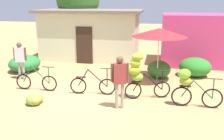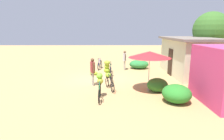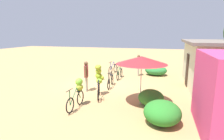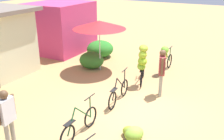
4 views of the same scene
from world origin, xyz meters
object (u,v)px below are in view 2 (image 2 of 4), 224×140
bicycle_leftmost (100,65)px  bicycle_near_pile (111,69)px  market_umbrella (150,54)px  building_low (188,56)px  bicycle_rightmost (100,84)px  tree_behind_building (211,30)px  person_bystander (93,69)px  bicycle_by_shop (108,72)px  banana_pile_on_ground (93,73)px  person_vendor (125,58)px  bicycle_center_loaded (110,76)px

bicycle_leftmost → bicycle_near_pile: size_ratio=0.95×
bicycle_near_pile → market_umbrella: bearing=24.7°
building_low → market_umbrella: (3.95, -3.78, 0.64)m
market_umbrella → bicycle_rightmost: size_ratio=1.42×
tree_behind_building → person_bystander: size_ratio=2.81×
market_umbrella → person_bystander: size_ratio=1.34×
bicycle_by_shop → person_bystander: person_bystander is taller
tree_behind_building → banana_pile_on_ground: tree_behind_building is taller
person_vendor → bicycle_by_shop: bearing=-14.9°
person_vendor → person_bystander: person_bystander is taller
market_umbrella → bicycle_by_shop: 2.61m
banana_pile_on_ground → person_vendor: bearing=126.0°
market_umbrella → bicycle_near_pile: market_umbrella is taller
tree_behind_building → bicycle_leftmost: (-0.82, -9.09, -3.03)m
bicycle_near_pile → banana_pile_on_ground: (0.56, -1.34, -0.19)m
building_low → bicycle_near_pile: size_ratio=3.55×
bicycle_by_shop → bicycle_rightmost: bearing=-13.0°
bicycle_near_pile → bicycle_by_shop: size_ratio=1.01×
building_low → person_vendor: 5.06m
bicycle_leftmost → bicycle_near_pile: (1.64, 0.96, -0.01)m
bicycle_near_pile → banana_pile_on_ground: bearing=-67.3°
bicycle_leftmost → bicycle_center_loaded: bicycle_center_loaded is taller
bicycle_leftmost → person_bystander: person_bystander is taller
tree_behind_building → banana_pile_on_ground: (1.38, -9.47, -3.23)m
bicycle_rightmost → person_bystander: bearing=-165.9°
market_umbrella → bicycle_near_pile: bearing=-155.3°
building_low → market_umbrella: building_low is taller
building_low → bicycle_rightmost: size_ratio=3.66×
bicycle_leftmost → tree_behind_building: bearing=84.9°
building_low → market_umbrella: size_ratio=2.58×
person_bystander → bicycle_near_pile: bearing=161.8°
market_umbrella → bicycle_center_loaded: market_umbrella is taller
bicycle_leftmost → bicycle_by_shop: bicycle_by_shop is taller
bicycle_rightmost → banana_pile_on_ground: 5.13m
bicycle_by_shop → banana_pile_on_ground: size_ratio=2.29×
bicycle_rightmost → person_bystander: 2.28m
tree_behind_building → bicycle_center_loaded: size_ratio=2.86×
bicycle_near_pile → person_bystander: size_ratio=0.97×
tree_behind_building → bicycle_near_pile: tree_behind_building is taller
building_low → bicycle_center_loaded: building_low is taller
building_low → bicycle_near_pile: building_low is taller
bicycle_leftmost → bicycle_center_loaded: size_ratio=0.94×
person_vendor → person_bystander: 5.24m
market_umbrella → bicycle_center_loaded: (-2.31, -2.13, -1.73)m
bicycle_center_loaded → bicycle_leftmost: bearing=-166.6°
building_low → person_vendor: (-1.89, -4.67, -0.44)m
bicycle_center_loaded → bicycle_by_shop: bicycle_by_shop is taller
bicycle_rightmost → person_vendor: person_vendor is taller
bicycle_rightmost → market_umbrella: bearing=111.4°
bicycle_by_shop → bicycle_near_pile: bearing=177.2°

